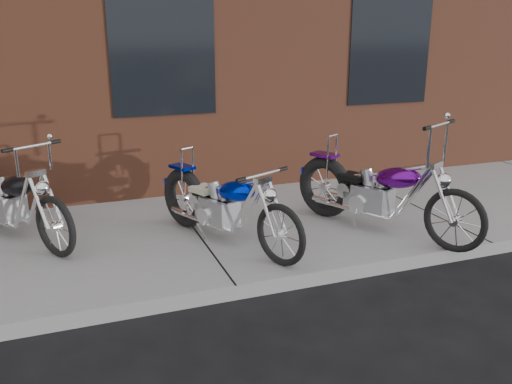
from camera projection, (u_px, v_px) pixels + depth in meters
name	position (u px, v px, depth m)	size (l,w,h in m)	color
ground	(236.00, 300.00, 5.05)	(120.00, 120.00, 0.00)	black
sidewalk	(196.00, 237.00, 6.38)	(22.00, 3.00, 0.15)	#9A9A9A
chopper_purple	(380.00, 195.00, 6.25)	(1.18, 2.20, 1.35)	black
chopper_blue	(225.00, 208.00, 5.91)	(1.01, 2.08, 0.97)	black
chopper_third	(10.00, 203.00, 6.04)	(1.31, 1.99, 1.16)	black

